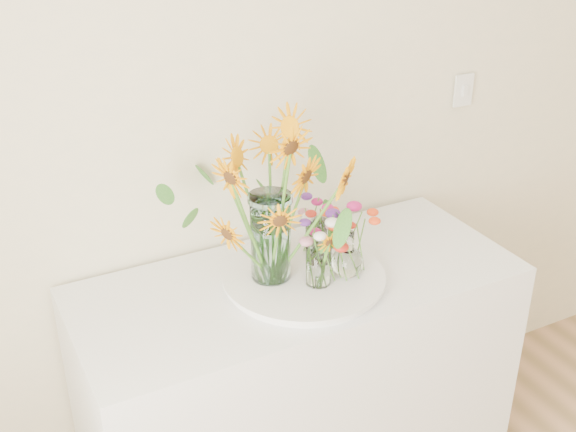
{
  "coord_description": "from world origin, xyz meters",
  "views": [
    {
      "loc": [
        -1.32,
        0.25,
        2.09
      ],
      "look_at": [
        -0.46,
        1.89,
        1.15
      ],
      "focal_mm": 45.0,
      "sensor_mm": 36.0,
      "label": 1
    }
  ],
  "objects_px": {
    "small_vase_a": "(318,266)",
    "small_vase_c": "(316,237)",
    "mason_jar": "(271,237)",
    "counter": "(298,391)",
    "tray": "(304,279)",
    "small_vase_b": "(348,254)"
  },
  "relations": [
    {
      "from": "tray",
      "to": "small_vase_a",
      "type": "distance_m",
      "value": 0.1
    },
    {
      "from": "mason_jar",
      "to": "small_vase_a",
      "type": "xyz_separation_m",
      "value": [
        0.11,
        -0.1,
        -0.08
      ]
    },
    {
      "from": "counter",
      "to": "small_vase_a",
      "type": "distance_m",
      "value": 0.55
    },
    {
      "from": "counter",
      "to": "small_vase_c",
      "type": "relative_size",
      "value": 11.56
    },
    {
      "from": "tray",
      "to": "small_vase_a",
      "type": "bearing_deg",
      "value": -76.49
    },
    {
      "from": "counter",
      "to": "mason_jar",
      "type": "relative_size",
      "value": 4.99
    },
    {
      "from": "tray",
      "to": "small_vase_a",
      "type": "height_order",
      "value": "small_vase_a"
    },
    {
      "from": "small_vase_a",
      "to": "small_vase_c",
      "type": "xyz_separation_m",
      "value": [
        0.08,
        0.16,
        -0.0
      ]
    },
    {
      "from": "tray",
      "to": "small_vase_a",
      "type": "relative_size",
      "value": 3.68
    },
    {
      "from": "tray",
      "to": "mason_jar",
      "type": "distance_m",
      "value": 0.18
    },
    {
      "from": "small_vase_b",
      "to": "small_vase_a",
      "type": "bearing_deg",
      "value": -175.22
    },
    {
      "from": "counter",
      "to": "mason_jar",
      "type": "xyz_separation_m",
      "value": [
        -0.09,
        0.01,
        0.62
      ]
    },
    {
      "from": "counter",
      "to": "tray",
      "type": "distance_m",
      "value": 0.46
    },
    {
      "from": "mason_jar",
      "to": "small_vase_b",
      "type": "bearing_deg",
      "value": -22.67
    },
    {
      "from": "small_vase_c",
      "to": "counter",
      "type": "bearing_deg",
      "value": -145.23
    },
    {
      "from": "mason_jar",
      "to": "tray",
      "type": "bearing_deg",
      "value": -21.81
    },
    {
      "from": "small_vase_a",
      "to": "small_vase_c",
      "type": "distance_m",
      "value": 0.18
    },
    {
      "from": "counter",
      "to": "tray",
      "type": "height_order",
      "value": "tray"
    },
    {
      "from": "counter",
      "to": "tray",
      "type": "relative_size",
      "value": 2.94
    },
    {
      "from": "small_vase_a",
      "to": "mason_jar",
      "type": "bearing_deg",
      "value": 137.57
    },
    {
      "from": "small_vase_c",
      "to": "small_vase_a",
      "type": "bearing_deg",
      "value": -117.45
    },
    {
      "from": "small_vase_b",
      "to": "small_vase_c",
      "type": "height_order",
      "value": "small_vase_b"
    }
  ]
}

